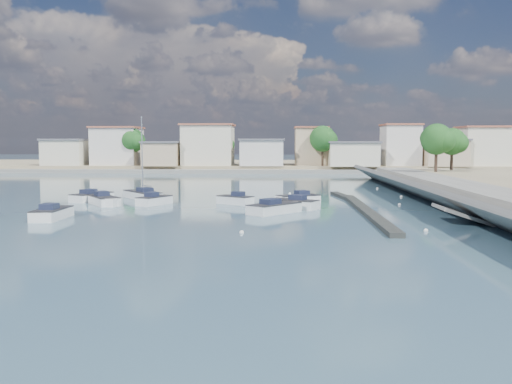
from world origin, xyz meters
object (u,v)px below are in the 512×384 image
motorboat_g (104,201)px  motorboat_b (156,201)px  motorboat_c (291,204)px  sailboat (142,195)px  motorboat_d (296,200)px  motorboat_e (94,197)px  motorboat_f (234,200)px  motorboat_a (53,214)px  motorboat_h (276,208)px

motorboat_g → motorboat_b: bearing=4.3°
motorboat_c → sailboat: bearing=152.7°
motorboat_c → motorboat_d: 4.28m
motorboat_e → motorboat_f: (14.74, -2.57, -0.00)m
motorboat_d → motorboat_g: same height
motorboat_c → motorboat_d: same height
motorboat_b → motorboat_f: same height
motorboat_a → sailboat: sailboat is taller
motorboat_c → motorboat_g: (-18.04, 2.17, 0.00)m
motorboat_e → motorboat_f: size_ratio=1.36×
motorboat_g → motorboat_h: 17.64m
motorboat_b → sailboat: sailboat is taller
motorboat_b → motorboat_h: (11.77, -5.97, 0.00)m
motorboat_a → motorboat_f: same height
motorboat_c → sailboat: (-15.83, 8.19, 0.03)m
motorboat_g → motorboat_d: bearing=6.3°
motorboat_c → motorboat_g: 18.17m
sailboat → motorboat_g: bearing=-110.1°
motorboat_c → motorboat_e: (-20.29, 5.85, -0.00)m
motorboat_a → motorboat_d: bearing=31.5°
motorboat_e → motorboat_f: bearing=-9.9°
motorboat_d → motorboat_e: 20.97m
motorboat_a → motorboat_e: same height
motorboat_a → motorboat_c: same height
motorboat_b → motorboat_f: size_ratio=1.09×
motorboat_f → motorboat_b: bearing=-174.5°
motorboat_g → sailboat: bearing=69.9°
motorboat_b → motorboat_c: size_ratio=0.86×
sailboat → motorboat_e: bearing=-152.4°
motorboat_a → motorboat_f: (13.50, 11.08, -0.00)m
motorboat_b → motorboat_a: bearing=-120.0°
motorboat_a → motorboat_b: size_ratio=1.25×
motorboat_b → motorboat_e: same height
motorboat_e → sailboat: (4.46, 2.34, 0.03)m
motorboat_h → motorboat_c: bearing=69.1°
motorboat_e → motorboat_f: 14.97m
motorboat_e → sailboat: 5.04m
motorboat_a → motorboat_c: (19.05, 7.81, 0.00)m
motorboat_c → motorboat_h: size_ratio=0.95×
motorboat_g → motorboat_a: bearing=-95.8°
motorboat_e → motorboat_g: same height
motorboat_b → motorboat_h: bearing=-26.9°
motorboat_a → motorboat_e: 13.71m
motorboat_b → motorboat_c: bearing=-11.0°
motorboat_e → sailboat: size_ratio=0.58×
motorboat_a → motorboat_g: 10.03m
motorboat_c → motorboat_a: bearing=-157.7°
motorboat_g → motorboat_h: bearing=-18.5°
motorboat_c → motorboat_e: same height
motorboat_b → motorboat_g: (-4.96, -0.38, 0.00)m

